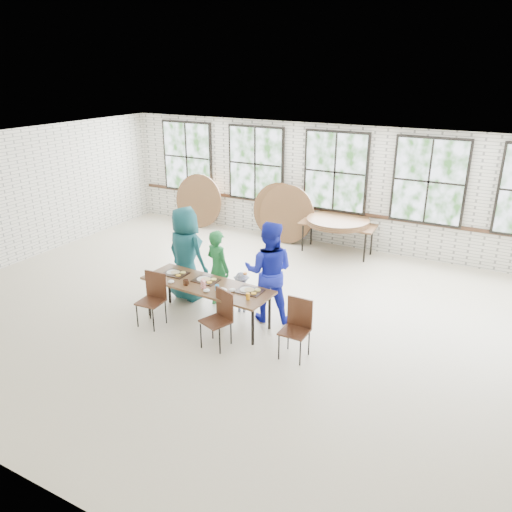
{
  "coord_description": "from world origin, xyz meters",
  "views": [
    {
      "loc": [
        4.05,
        -7.05,
        4.31
      ],
      "look_at": [
        0.0,
        0.4,
        1.05
      ],
      "focal_mm": 35.0,
      "sensor_mm": 36.0,
      "label": 1
    }
  ],
  "objects": [
    {
      "name": "adult_blue",
      "position": [
        0.4,
        0.15,
        0.92
      ],
      "size": [
        1.06,
        0.94,
        1.83
      ],
      "primitive_type": "imported",
      "rotation": [
        0.0,
        0.0,
        3.46
      ],
      "color": "#1B26BD",
      "rests_on": "ground"
    },
    {
      "name": "tabletop_clutter",
      "position": [
        -0.37,
        -0.54,
        0.77
      ],
      "size": [
        2.0,
        0.61,
        0.11
      ],
      "color": "black",
      "rests_on": "dining_table"
    },
    {
      "name": "round_tops_leaning",
      "position": [
        -2.12,
        4.13,
        0.74
      ],
      "size": [
        4.22,
        0.38,
        1.5
      ],
      "color": "brown",
      "rests_on": "ground"
    },
    {
      "name": "toddler",
      "position": [
        -0.16,
        0.15,
        0.39
      ],
      "size": [
        0.58,
        0.46,
        0.78
      ],
      "primitive_type": "imported",
      "rotation": [
        0.0,
        0.0,
        3.54
      ],
      "color": "#152342",
      "rests_on": "ground"
    },
    {
      "name": "storage_table",
      "position": [
        0.31,
        3.93,
        0.69
      ],
      "size": [
        1.84,
        0.85,
        0.74
      ],
      "rotation": [
        0.0,
        0.0,
        0.05
      ],
      "color": "brown",
      "rests_on": "ground"
    },
    {
      "name": "adult_teal",
      "position": [
        -1.39,
        0.15,
        0.92
      ],
      "size": [
        1.0,
        0.75,
        1.85
      ],
      "primitive_type": "imported",
      "rotation": [
        0.0,
        0.0,
        2.95
      ],
      "color": "navy",
      "rests_on": "ground"
    },
    {
      "name": "chair_near_right",
      "position": [
        0.12,
        -1.03,
        0.56
      ],
      "size": [
        0.53,
        0.52,
        0.95
      ],
      "rotation": [
        0.0,
        0.0,
        -0.35
      ],
      "color": "#442516",
      "rests_on": "ground"
    },
    {
      "name": "dining_table",
      "position": [
        -0.49,
        -0.5,
        0.69
      ],
      "size": [
        2.44,
        0.95,
        0.74
      ],
      "rotation": [
        0.0,
        0.0,
        -0.06
      ],
      "color": "brown",
      "rests_on": "ground"
    },
    {
      "name": "room",
      "position": [
        0.0,
        4.44,
        1.83
      ],
      "size": [
        12.0,
        12.0,
        12.0
      ],
      "color": "beige",
      "rests_on": "ground"
    },
    {
      "name": "chair_spare",
      "position": [
        1.34,
        -0.72,
        0.56
      ],
      "size": [
        0.42,
        0.41,
        0.95
      ],
      "rotation": [
        0.0,
        0.0,
        -0.0
      ],
      "color": "#442516",
      "rests_on": "ground"
    },
    {
      "name": "chair_near_left",
      "position": [
        -1.3,
        -0.97,
        0.56
      ],
      "size": [
        0.45,
        0.43,
        0.95
      ],
      "rotation": [
        0.0,
        0.0,
        0.07
      ],
      "color": "#442516",
      "rests_on": "ground"
    },
    {
      "name": "round_tops_stacked",
      "position": [
        0.31,
        3.93,
        0.8
      ],
      "size": [
        1.5,
        1.5,
        0.13
      ],
      "color": "brown",
      "rests_on": "storage_table"
    },
    {
      "name": "adult_green",
      "position": [
        -0.67,
        0.15,
        0.75
      ],
      "size": [
        0.63,
        0.51,
        1.51
      ],
      "primitive_type": "imported",
      "rotation": [
        0.0,
        0.0,
        2.84
      ],
      "color": "#1C692F",
      "rests_on": "ground"
    }
  ]
}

